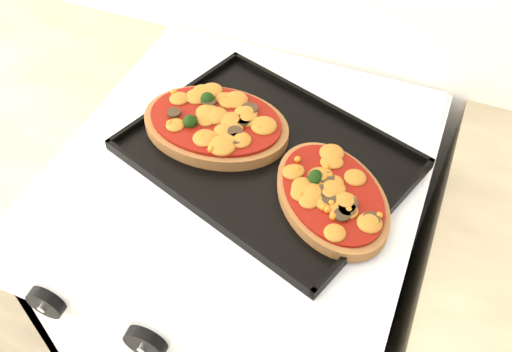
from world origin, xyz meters
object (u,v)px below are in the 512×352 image
at_px(pizza_left, 216,123).
at_px(baking_tray, 267,154).
at_px(pizza_right, 332,195).
at_px(stove, 247,294).

bearing_deg(pizza_left, baking_tray, -11.11).
relative_size(baking_tray, pizza_right, 1.92).
relative_size(stove, pizza_right, 4.00).
bearing_deg(stove, pizza_left, 155.08).
bearing_deg(baking_tray, pizza_left, -172.23).
xyz_separation_m(stove, pizza_left, (-0.06, 0.03, 0.48)).
xyz_separation_m(pizza_left, pizza_right, (0.23, -0.08, -0.00)).
relative_size(baking_tray, pizza_left, 1.72).
bearing_deg(stove, pizza_right, -15.74).
distance_m(stove, pizza_right, 0.51).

